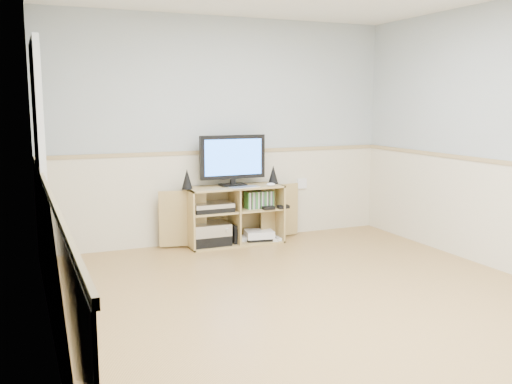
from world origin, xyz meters
TOP-DOWN VIEW (x-y plane):
  - room at (-0.06, 0.12)m, footprint 4.04×4.54m
  - media_cabinet at (0.05, 2.07)m, footprint 1.67×0.40m
  - monitor at (0.05, 2.07)m, footprint 0.75×0.18m
  - speaker_left at (-0.48, 2.04)m, footprint 0.12×0.12m
  - speaker_right at (0.53, 2.04)m, footprint 0.11×0.11m
  - keyboard at (0.11, 1.88)m, footprint 0.34×0.17m
  - mouse at (0.43, 1.88)m, footprint 0.11×0.09m
  - av_components at (-0.24, 2.02)m, footprint 0.52×0.32m
  - game_consoles at (0.33, 2.01)m, footprint 0.46×0.31m
  - game_cases at (0.34, 2.00)m, footprint 0.32×0.13m
  - wall_outlet at (1.00, 2.23)m, footprint 0.12×0.03m

SIDE VIEW (x-z plane):
  - game_consoles at x=0.33m, z-range 0.02..0.13m
  - av_components at x=-0.24m, z-range -0.01..0.45m
  - media_cabinet at x=0.05m, z-range 0.01..0.66m
  - game_cases at x=0.34m, z-range 0.39..0.58m
  - wall_outlet at x=1.00m, z-range 0.54..0.66m
  - keyboard at x=0.11m, z-range 0.65..0.66m
  - mouse at x=0.43m, z-range 0.65..0.69m
  - speaker_right at x=0.53m, z-range 0.65..0.86m
  - speaker_left at x=-0.48m, z-range 0.65..0.87m
  - monitor at x=0.05m, z-range 0.67..1.24m
  - room at x=-0.06m, z-range -0.05..2.49m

